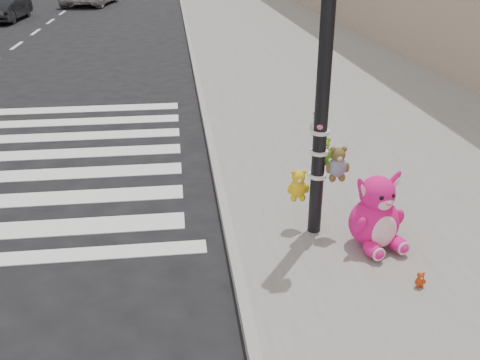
{
  "coord_description": "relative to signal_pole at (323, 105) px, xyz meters",
  "views": [
    {
      "loc": [
        0.97,
        -3.86,
        3.48
      ],
      "look_at": [
        1.7,
        2.09,
        0.75
      ],
      "focal_mm": 40.0,
      "sensor_mm": 36.0,
      "label": 1
    }
  ],
  "objects": [
    {
      "name": "ground",
      "position": [
        -2.61,
        -1.81,
        -1.76
      ],
      "size": [
        120.0,
        120.0,
        0.0
      ],
      "primitive_type": "plane",
      "color": "black",
      "rests_on": "ground"
    },
    {
      "name": "sidewalk_near",
      "position": [
        2.39,
        8.19,
        -1.69
      ],
      "size": [
        7.0,
        80.0,
        0.14
      ],
      "primitive_type": "cube",
      "color": "slate",
      "rests_on": "ground"
    },
    {
      "name": "curb_edge",
      "position": [
        -1.06,
        8.19,
        -1.69
      ],
      "size": [
        0.12,
        80.0,
        0.15
      ],
      "primitive_type": "cube",
      "color": "gray",
      "rests_on": "ground"
    },
    {
      "name": "signal_pole",
      "position": [
        0.0,
        0.0,
        0.0
      ],
      "size": [
        0.71,
        0.48,
        4.0
      ],
      "color": "black",
      "rests_on": "sidewalk_near"
    },
    {
      "name": "pink_bunny",
      "position": [
        0.59,
        -0.45,
        -1.23
      ],
      "size": [
        0.72,
        0.8,
        0.94
      ],
      "rotation": [
        0.0,
        0.0,
        0.26
      ],
      "color": "#EF147C",
      "rests_on": "sidewalk_near"
    },
    {
      "name": "red_teddy",
      "position": [
        0.79,
        -1.31,
        -1.53
      ],
      "size": [
        0.13,
        0.09,
        0.18
      ],
      "primitive_type": null,
      "rotation": [
        0.0,
        0.0,
        -0.07
      ],
      "color": "#BF3913",
      "rests_on": "sidewalk_near"
    },
    {
      "name": "car_dark_far",
      "position": [
        -9.11,
        20.65,
        -1.11
      ],
      "size": [
        1.52,
        3.96,
        1.29
      ],
      "primitive_type": "imported",
      "rotation": [
        0.0,
        0.0,
        -0.04
      ],
      "color": "black",
      "rests_on": "ground"
    }
  ]
}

